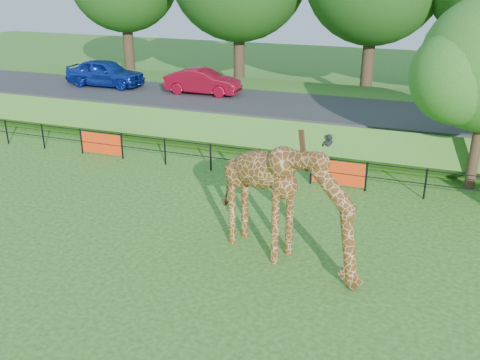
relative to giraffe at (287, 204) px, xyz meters
The scene contains 8 objects.
ground 3.91m from the giraffe, 138.17° to the right, with size 90.00×90.00×0.00m, color #255916.
giraffe is the anchor object (origin of this frame).
perimeter_fence 6.33m from the giraffe, 114.99° to the left, with size 28.07×0.10×1.10m, color black, non-canonical shape.
embankment 13.44m from the giraffe, 101.32° to the left, with size 40.00×9.00×1.30m, color #255916.
road 11.94m from the giraffe, 102.73° to the left, with size 40.00×5.00×0.12m, color #29292B.
car_blue 18.27m from the giraffe, 138.11° to the left, with size 1.72×4.28×1.46m, color #1634B6.
car_red 14.60m from the giraffe, 122.66° to the left, with size 1.35×3.86×1.27m, color #A30B23.
visitor 7.74m from the giraffe, 93.17° to the left, with size 0.50×0.33×1.36m, color black.
Camera 1 is at (5.89, -10.09, 7.46)m, focal length 40.00 mm.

